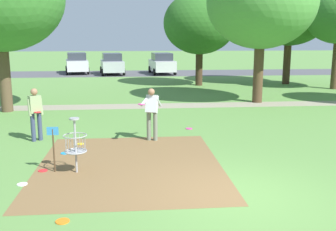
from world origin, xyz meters
TOP-DOWN VIEW (x-y plane):
  - ground_plane at (0.00, 0.00)m, footprint 160.00×160.00m
  - dirt_tee_pad at (-2.31, 2.28)m, footprint 4.76×5.59m
  - disc_golf_basket at (-3.68, 1.82)m, footprint 0.98×0.58m
  - player_foreground_watching at (-5.30, 4.97)m, footprint 0.48×0.45m
  - player_throwing at (-1.60, 4.66)m, footprint 0.78×0.96m
  - frisbee_near_basket at (-3.51, -0.84)m, footprint 0.26×0.26m
  - frisbee_by_tee at (-0.17, 6.14)m, footprint 0.25×0.25m
  - frisbee_mid_grass at (-4.48, 1.99)m, footprint 0.23×0.23m
  - frisbee_far_left at (-4.75, 1.09)m, footprint 0.24×0.24m
  - frisbee_scattered_a at (-4.18, 3.45)m, footprint 0.24×0.24m
  - frisbee_scattered_b at (-3.85, 4.42)m, footprint 0.22×0.22m
  - tree_mid_left at (4.14, 11.61)m, footprint 5.36×5.36m
  - tree_mid_center at (8.57, 18.96)m, footprint 5.54×5.54m
  - tree_far_left at (2.33, 18.71)m, footprint 4.84×4.84m
  - parking_lot_strip at (0.00, 27.79)m, footprint 36.00×6.00m
  - parked_car_leftmost at (-7.18, 28.35)m, footprint 2.51×4.45m
  - parked_car_center_left at (-3.97, 27.20)m, footprint 2.37×4.39m
  - parked_car_center_right at (0.43, 27.16)m, footprint 2.31×4.37m
  - gravel_path at (0.00, 11.00)m, footprint 40.00×1.37m

SIDE VIEW (x-z plane):
  - ground_plane at x=0.00m, z-range 0.00..0.00m
  - gravel_path at x=0.00m, z-range 0.00..0.00m
  - parking_lot_strip at x=0.00m, z-range 0.00..0.01m
  - dirt_tee_pad at x=-2.31m, z-range 0.00..0.01m
  - frisbee_near_basket at x=-3.51m, z-range 0.00..0.02m
  - frisbee_by_tee at x=-0.17m, z-range 0.00..0.02m
  - frisbee_mid_grass at x=-4.48m, z-range 0.00..0.02m
  - frisbee_far_left at x=-4.75m, z-range 0.00..0.02m
  - frisbee_scattered_a at x=-4.18m, z-range 0.00..0.02m
  - frisbee_scattered_b at x=-3.85m, z-range 0.00..0.02m
  - disc_golf_basket at x=-3.68m, z-range 0.06..1.45m
  - parked_car_leftmost at x=-7.18m, z-range 0.00..1.84m
  - parked_car_center_left at x=-3.97m, z-range 0.00..1.84m
  - parked_car_center_right at x=0.43m, z-range 0.00..1.84m
  - player_foreground_watching at x=-5.30m, z-range 0.11..1.82m
  - player_throwing at x=-1.60m, z-range 0.13..1.84m
  - tree_far_left at x=2.33m, z-range 1.04..7.25m
  - tree_mid_left at x=4.14m, z-range 1.32..8.56m
  - tree_mid_center at x=8.57m, z-range 1.31..8.68m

